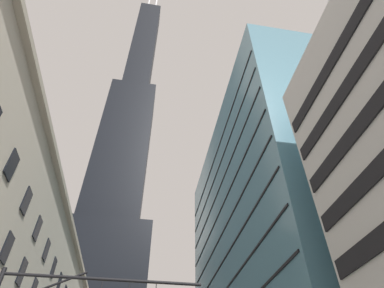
{
  "coord_description": "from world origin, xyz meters",
  "views": [
    {
      "loc": [
        -0.69,
        -12.27,
        1.89
      ],
      "look_at": [
        3.18,
        11.09,
        23.63
      ],
      "focal_mm": 29.52,
      "sensor_mm": 36.0,
      "label": 1
    }
  ],
  "objects": [
    {
      "name": "glass_office_midrise",
      "position": [
        18.29,
        31.28,
        23.39
      ],
      "size": [
        14.69,
        45.68,
        46.79
      ],
      "color": "teal",
      "rests_on": "ground"
    },
    {
      "name": "dark_skyscraper",
      "position": [
        -12.04,
        84.1,
        67.74
      ],
      "size": [
        27.26,
        27.26,
        230.51
      ],
      "color": "black",
      "rests_on": "ground"
    }
  ]
}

